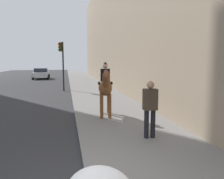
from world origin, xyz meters
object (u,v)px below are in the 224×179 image
object	(u,v)px
pedestrian_greeting	(150,106)
traffic_light_near_curb	(62,58)
car_near_lane	(41,73)
mounted_horse_near	(105,87)

from	to	relation	value
pedestrian_greeting	traffic_light_near_curb	xyz separation A→B (m)	(12.27, 2.70, 1.52)
traffic_light_near_curb	car_near_lane	bearing A→B (deg)	12.68
car_near_lane	pedestrian_greeting	bearing A→B (deg)	11.69
pedestrian_greeting	car_near_lane	world-z (taller)	pedestrian_greeting
pedestrian_greeting	car_near_lane	xyz separation A→B (m)	(25.65, 5.71, -0.33)
car_near_lane	traffic_light_near_curb	xyz separation A→B (m)	(-13.38, -3.01, 1.85)
traffic_light_near_curb	mounted_horse_near	bearing A→B (deg)	-168.77
traffic_light_near_curb	pedestrian_greeting	bearing A→B (deg)	-167.60
pedestrian_greeting	traffic_light_near_curb	world-z (taller)	traffic_light_near_curb
pedestrian_greeting	car_near_lane	bearing A→B (deg)	15.96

